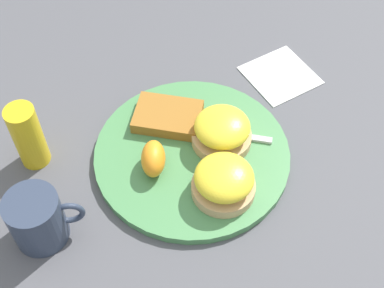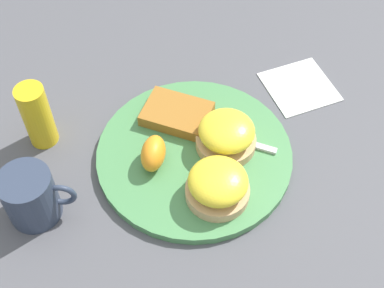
{
  "view_description": "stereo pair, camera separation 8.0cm",
  "coord_description": "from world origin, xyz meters",
  "px_view_note": "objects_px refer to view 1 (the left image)",
  "views": [
    {
      "loc": [
        -0.08,
        -0.48,
        0.67
      ],
      "look_at": [
        0.0,
        0.0,
        0.03
      ],
      "focal_mm": 50.0,
      "sensor_mm": 36.0,
      "label": 1
    },
    {
      "loc": [
        0.0,
        -0.49,
        0.67
      ],
      "look_at": [
        0.0,
        0.0,
        0.03
      ],
      "focal_mm": 50.0,
      "sensor_mm": 36.0,
      "label": 2
    }
  ],
  "objects_px": {
    "hashbrown_patty": "(168,116)",
    "cup": "(38,219)",
    "fork": "(197,129)",
    "condiment_bottle": "(28,136)",
    "sandwich_benedict_left": "(224,181)",
    "sandwich_benedict_right": "(222,131)",
    "orange_wedge": "(153,159)"
  },
  "relations": [
    {
      "from": "fork",
      "to": "condiment_bottle",
      "type": "relative_size",
      "value": 1.79
    },
    {
      "from": "fork",
      "to": "condiment_bottle",
      "type": "xyz_separation_m",
      "value": [
        -0.25,
        -0.01,
        0.04
      ]
    },
    {
      "from": "sandwich_benedict_left",
      "to": "condiment_bottle",
      "type": "relative_size",
      "value": 0.82
    },
    {
      "from": "sandwich_benedict_right",
      "to": "cup",
      "type": "relative_size",
      "value": 0.9
    },
    {
      "from": "sandwich_benedict_right",
      "to": "cup",
      "type": "height_order",
      "value": "cup"
    },
    {
      "from": "hashbrown_patty",
      "to": "condiment_bottle",
      "type": "xyz_separation_m",
      "value": [
        -0.21,
        -0.03,
        0.03
      ]
    },
    {
      "from": "condiment_bottle",
      "to": "sandwich_benedict_left",
      "type": "bearing_deg",
      "value": -22.42
    },
    {
      "from": "sandwich_benedict_right",
      "to": "orange_wedge",
      "type": "height_order",
      "value": "sandwich_benedict_right"
    },
    {
      "from": "sandwich_benedict_left",
      "to": "orange_wedge",
      "type": "height_order",
      "value": "sandwich_benedict_left"
    },
    {
      "from": "orange_wedge",
      "to": "fork",
      "type": "distance_m",
      "value": 0.1
    },
    {
      "from": "cup",
      "to": "sandwich_benedict_right",
      "type": "bearing_deg",
      "value": 22.26
    },
    {
      "from": "sandwich_benedict_right",
      "to": "hashbrown_patty",
      "type": "distance_m",
      "value": 0.1
    },
    {
      "from": "sandwich_benedict_right",
      "to": "fork",
      "type": "relative_size",
      "value": 0.46
    },
    {
      "from": "fork",
      "to": "condiment_bottle",
      "type": "height_order",
      "value": "condiment_bottle"
    },
    {
      "from": "orange_wedge",
      "to": "fork",
      "type": "xyz_separation_m",
      "value": [
        0.08,
        0.06,
        -0.02
      ]
    },
    {
      "from": "condiment_bottle",
      "to": "hashbrown_patty",
      "type": "bearing_deg",
      "value": 8.94
    },
    {
      "from": "cup",
      "to": "sandwich_benedict_left",
      "type": "bearing_deg",
      "value": 4.8
    },
    {
      "from": "sandwich_benedict_right",
      "to": "hashbrown_patty",
      "type": "relative_size",
      "value": 0.89
    },
    {
      "from": "cup",
      "to": "fork",
      "type": "bearing_deg",
      "value": 30.08
    },
    {
      "from": "sandwich_benedict_left",
      "to": "cup",
      "type": "xyz_separation_m",
      "value": [
        -0.26,
        -0.02,
        0.0
      ]
    },
    {
      "from": "sandwich_benedict_left",
      "to": "fork",
      "type": "relative_size",
      "value": 0.46
    },
    {
      "from": "cup",
      "to": "condiment_bottle",
      "type": "distance_m",
      "value": 0.14
    },
    {
      "from": "orange_wedge",
      "to": "fork",
      "type": "relative_size",
      "value": 0.3
    },
    {
      "from": "hashbrown_patty",
      "to": "cup",
      "type": "bearing_deg",
      "value": -139.76
    },
    {
      "from": "orange_wedge",
      "to": "cup",
      "type": "height_order",
      "value": "cup"
    },
    {
      "from": "sandwich_benedict_left",
      "to": "sandwich_benedict_right",
      "type": "bearing_deg",
      "value": 80.63
    },
    {
      "from": "hashbrown_patty",
      "to": "condiment_bottle",
      "type": "relative_size",
      "value": 0.93
    },
    {
      "from": "sandwich_benedict_left",
      "to": "hashbrown_patty",
      "type": "bearing_deg",
      "value": 112.96
    },
    {
      "from": "fork",
      "to": "hashbrown_patty",
      "type": "bearing_deg",
      "value": 147.11
    },
    {
      "from": "hashbrown_patty",
      "to": "condiment_bottle",
      "type": "height_order",
      "value": "condiment_bottle"
    },
    {
      "from": "hashbrown_patty",
      "to": "cup",
      "type": "distance_m",
      "value": 0.26
    },
    {
      "from": "sandwich_benedict_right",
      "to": "hashbrown_patty",
      "type": "height_order",
      "value": "sandwich_benedict_right"
    }
  ]
}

